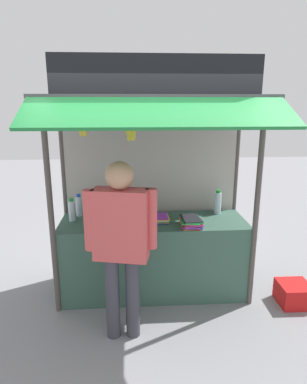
{
  "coord_description": "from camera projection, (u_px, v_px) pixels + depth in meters",
  "views": [
    {
      "loc": [
        -0.24,
        -3.7,
        2.25
      ],
      "look_at": [
        0.0,
        0.0,
        1.25
      ],
      "focal_mm": 31.42,
      "sensor_mm": 36.0,
      "label": 1
    }
  ],
  "objects": [
    {
      "name": "stall_counter",
      "position": [
        154.0,
        256.0,
        4.05
      ],
      "size": [
        2.17,
        0.71,
        0.9
      ],
      "primitive_type": "cube",
      "color": "#385B4C",
      "rests_on": "ground"
    },
    {
      "name": "water_bottle_back_right",
      "position": [
        79.0,
        206.0,
        4.07
      ],
      "size": [
        0.08,
        0.08,
        0.28
      ],
      "color": "silver",
      "rests_on": "stall_counter"
    },
    {
      "name": "water_bottle_rear_center",
      "position": [
        113.0,
        210.0,
        4.0
      ],
      "size": [
        0.06,
        0.06,
        0.22
      ],
      "color": "silver",
      "rests_on": "stall_counter"
    },
    {
      "name": "magazine_stack_mid_right",
      "position": [
        191.0,
        222.0,
        3.77
      ],
      "size": [
        0.25,
        0.33,
        0.09
      ],
      "color": "orange",
      "rests_on": "stall_counter"
    },
    {
      "name": "water_bottle_left",
      "position": [
        124.0,
        207.0,
        4.0
      ],
      "size": [
        0.08,
        0.08,
        0.28
      ],
      "color": "silver",
      "rests_on": "stall_counter"
    },
    {
      "name": "banana_bunch_leftmost",
      "position": [
        83.0,
        129.0,
        3.16
      ],
      "size": [
        0.1,
        0.09,
        0.26
      ],
      "color": "#332D23"
    },
    {
      "name": "magazine_stack_center",
      "position": [
        159.0,
        218.0,
        3.93
      ],
      "size": [
        0.25,
        0.28,
        0.06
      ],
      "color": "blue",
      "rests_on": "stall_counter"
    },
    {
      "name": "plastic_crate",
      "position": [
        294.0,
        294.0,
        3.85
      ],
      "size": [
        0.36,
        0.36,
        0.25
      ],
      "primitive_type": "cube",
      "rotation": [
        0.0,
        0.0,
        -0.02
      ],
      "color": "red",
      "rests_on": "ground"
    },
    {
      "name": "vendor_person",
      "position": [
        121.0,
        236.0,
        3.08
      ],
      "size": [
        0.67,
        0.31,
        1.76
      ],
      "rotation": [
        0.0,
        0.0,
        -0.21
      ],
      "color": "#383842",
      "rests_on": "ground"
    },
    {
      "name": "water_bottle_mid_left",
      "position": [
        72.0,
        210.0,
        3.9
      ],
      "size": [
        0.08,
        0.08,
        0.27
      ],
      "color": "silver",
      "rests_on": "stall_counter"
    },
    {
      "name": "ground_plane",
      "position": [
        154.0,
        290.0,
        4.16
      ],
      "size": [
        20.0,
        20.0,
        0.0
      ],
      "primitive_type": "plane",
      "color": "gray"
    },
    {
      "name": "water_bottle_front_right",
      "position": [
        218.0,
        202.0,
        4.16
      ],
      "size": [
        0.08,
        0.08,
        0.3
      ],
      "color": "silver",
      "rests_on": "stall_counter"
    },
    {
      "name": "water_bottle_far_left",
      "position": [
        115.0,
        211.0,
        3.89
      ],
      "size": [
        0.07,
        0.07,
        0.25
      ],
      "color": "silver",
      "rests_on": "stall_counter"
    },
    {
      "name": "stall_structure",
      "position": [
        153.0,
        160.0,
        3.83
      ],
      "size": [
        2.37,
        1.52,
        2.67
      ],
      "color": "#4C4742",
      "rests_on": "ground"
    },
    {
      "name": "banana_bunch_rightmost",
      "position": [
        131.0,
        133.0,
        3.2
      ],
      "size": [
        0.11,
        0.11,
        0.3
      ],
      "color": "#332D23"
    }
  ]
}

